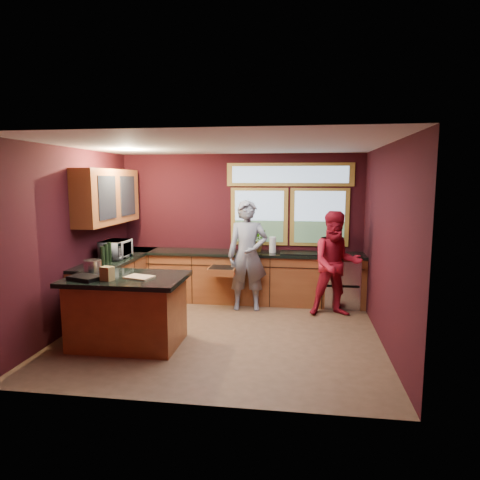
% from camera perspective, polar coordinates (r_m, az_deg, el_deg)
% --- Properties ---
extents(floor, '(4.50, 4.50, 0.00)m').
position_cam_1_polar(floor, '(6.39, -2.46, -12.35)').
color(floor, brown).
rests_on(floor, ground).
extents(room_shell, '(4.52, 4.02, 2.71)m').
position_cam_1_polar(room_shell, '(6.46, -7.26, 4.17)').
color(room_shell, black).
rests_on(room_shell, ground).
extents(back_counter, '(4.50, 0.64, 0.93)m').
position_cam_1_polar(back_counter, '(7.84, 1.22, -4.95)').
color(back_counter, '#632F17').
rests_on(back_counter, floor).
extents(left_counter, '(0.64, 2.30, 0.93)m').
position_cam_1_polar(left_counter, '(7.61, -15.95, -5.66)').
color(left_counter, '#632F17').
rests_on(left_counter, floor).
extents(island, '(1.55, 1.05, 0.95)m').
position_cam_1_polar(island, '(6.05, -14.75, -9.03)').
color(island, '#632F17').
rests_on(island, floor).
extents(person_grey, '(0.73, 0.51, 1.89)m').
position_cam_1_polar(person_grey, '(7.31, 1.01, -2.08)').
color(person_grey, slate).
rests_on(person_grey, floor).
extents(person_red, '(0.93, 0.77, 1.73)m').
position_cam_1_polar(person_red, '(7.15, 12.69, -3.14)').
color(person_red, maroon).
rests_on(person_red, floor).
extents(microwave, '(0.38, 0.55, 0.30)m').
position_cam_1_polar(microwave, '(7.39, -16.23, -1.21)').
color(microwave, '#999999').
rests_on(microwave, left_counter).
extents(potted_plant, '(0.37, 0.32, 0.41)m').
position_cam_1_polar(potted_plant, '(7.76, 2.33, -0.05)').
color(potted_plant, '#999999').
rests_on(potted_plant, back_counter).
extents(paper_towel, '(0.12, 0.12, 0.28)m').
position_cam_1_polar(paper_towel, '(7.69, 4.37, -0.63)').
color(paper_towel, silver).
rests_on(paper_towel, back_counter).
extents(cutting_board, '(0.40, 0.34, 0.02)m').
position_cam_1_polar(cutting_board, '(5.81, -13.28, -4.83)').
color(cutting_board, '#A87E56').
rests_on(cutting_board, island).
extents(stock_pot, '(0.24, 0.24, 0.18)m').
position_cam_1_polar(stock_pot, '(6.28, -19.05, -3.35)').
color(stock_pot, '#B9B9BE').
rests_on(stock_pot, island).
extents(paper_bag, '(0.18, 0.16, 0.18)m').
position_cam_1_polar(paper_bag, '(5.75, -17.29, -4.29)').
color(paper_bag, brown).
rests_on(paper_bag, island).
extents(black_tray, '(0.47, 0.39, 0.05)m').
position_cam_1_polar(black_tray, '(5.90, -19.91, -4.76)').
color(black_tray, black).
rests_on(black_tray, island).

